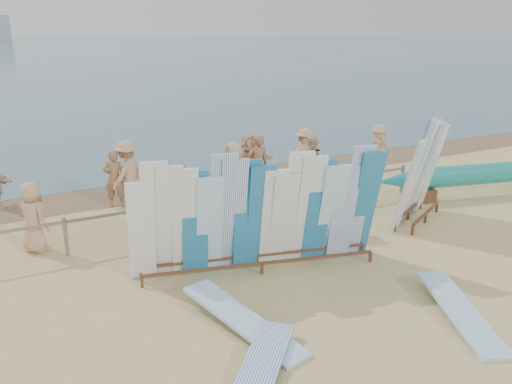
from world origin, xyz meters
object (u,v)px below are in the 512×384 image
flat_board_a (243,329)px  main_surfboard_rack (260,217)px  beachgoer_extra_0 (379,149)px  beachgoer_5 (249,163)px  beachgoer_7 (258,165)px  beachgoer_8 (311,164)px  side_surfboard_rack (420,175)px  vendor_table (341,223)px  flat_board_e (258,382)px  beachgoer_1 (115,179)px  beachgoer_2 (180,194)px  beach_chair_left (199,204)px  beachgoer_6 (234,174)px  flat_board_b (460,317)px  beachgoer_3 (127,173)px  beach_chair_right (237,201)px  outrigger_canoe (481,175)px  stroller (256,197)px  beachgoer_9 (304,154)px  beachgoer_0 (33,217)px

flat_board_a → main_surfboard_rack: bearing=40.1°
beachgoer_extra_0 → beachgoer_5: beachgoer_5 is taller
beachgoer_7 → beachgoer_8: bearing=171.1°
main_surfboard_rack → side_surfboard_rack: 5.14m
vendor_table → flat_board_e: bearing=-126.7°
side_surfboard_rack → beachgoer_7: (-2.58, 4.07, -0.34)m
beachgoer_1 → beachgoer_2: size_ratio=1.02×
beachgoer_5 → beachgoer_1: bearing=155.2°
beach_chair_left → flat_board_e: bearing=-80.6°
beachgoer_7 → beachgoer_6: size_ratio=1.01×
flat_board_b → beachgoer_3: 9.77m
flat_board_e → beach_chair_right: bearing=109.1°
main_surfboard_rack → outrigger_canoe: (8.43, 1.42, -0.56)m
stroller → beachgoer_5: (0.67, 1.66, 0.53)m
vendor_table → flat_board_a: bearing=-135.3°
beachgoer_6 → flat_board_e: bearing=-10.5°
beachgoer_5 → beachgoer_6: 1.38m
outrigger_canoe → beach_chair_right: 7.48m
flat_board_b → beachgoer_9: beachgoer_9 is taller
beachgoer_8 → beachgoer_6: size_ratio=0.94×
side_surfboard_rack → flat_board_a: bearing=173.5°
stroller → beachgoer_5: beachgoer_5 is taller
outrigger_canoe → beach_chair_right: (-7.10, 2.35, -0.39)m
vendor_table → flat_board_a: vendor_table is taller
beach_chair_left → beachgoer_8: size_ratio=0.55×
beachgoer_1 → beachgoer_9: size_ratio=0.95×
flat_board_e → beachgoer_7: 9.20m
beachgoer_8 → beachgoer_9: beachgoer_8 is taller
beachgoer_2 → beachgoer_3: bearing=-172.7°
flat_board_a → beachgoer_6: 6.79m
beachgoer_3 → beachgoer_6: bearing=110.9°
main_surfboard_rack → vendor_table: size_ratio=4.98×
side_surfboard_rack → vendor_table: (-2.40, 0.11, -0.93)m
vendor_table → beach_chair_left: vendor_table is taller
beachgoer_extra_0 → beachgoer_8: bearing=-105.0°
flat_board_e → beach_chair_right: beach_chair_right is taller
stroller → beachgoer_1: beachgoer_1 is taller
main_surfboard_rack → beachgoer_8: (4.17, 4.26, -0.32)m
beachgoer_0 → beachgoer_3: (2.83, 2.33, 0.12)m
vendor_table → beachgoer_extra_0: bearing=53.1°
beach_chair_right → beachgoer_extra_0: bearing=-4.8°
beachgoer_extra_0 → beachgoer_6: size_ratio=0.92×
flat_board_e → beachgoer_extra_0: beachgoer_extra_0 is taller
main_surfboard_rack → outrigger_canoe: bearing=23.7°
outrigger_canoe → beachgoer_9: bearing=145.6°
stroller → beachgoer_3: bearing=159.9°
flat_board_e → main_surfboard_rack: bearing=104.1°
beach_chair_left → beachgoer_0: bearing=-145.8°
beachgoer_extra_0 → beachgoer_3: (-8.72, 0.67, 0.09)m
vendor_table → flat_board_e: 6.13m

